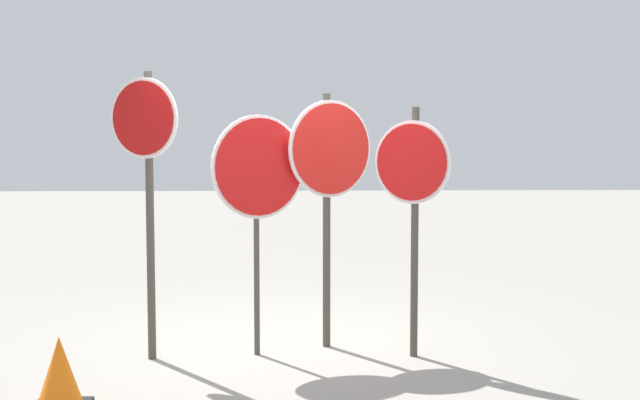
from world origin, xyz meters
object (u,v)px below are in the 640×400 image
at_px(stop_sign_1, 259,176).
at_px(stop_sign_3, 413,183).
at_px(stop_sign_0, 146,155).
at_px(traffic_cone_0, 60,373).
at_px(stop_sign_2, 330,167).

bearing_deg(stop_sign_1, stop_sign_3, -33.84).
bearing_deg(stop_sign_3, stop_sign_0, -145.71).
height_order(stop_sign_0, stop_sign_1, stop_sign_0).
bearing_deg(traffic_cone_0, stop_sign_2, 40.03).
height_order(stop_sign_3, traffic_cone_0, stop_sign_3).
bearing_deg(traffic_cone_0, stop_sign_3, 25.99).
relative_size(stop_sign_1, stop_sign_3, 0.97).
distance_m(stop_sign_1, stop_sign_3, 1.34).
bearing_deg(stop_sign_2, stop_sign_3, -59.22).
distance_m(stop_sign_0, stop_sign_3, 2.30).
height_order(stop_sign_1, traffic_cone_0, stop_sign_1).
bearing_deg(stop_sign_2, traffic_cone_0, -171.73).
bearing_deg(stop_sign_3, stop_sign_2, -173.68).
distance_m(stop_sign_2, traffic_cone_0, 2.98).
bearing_deg(traffic_cone_0, stop_sign_0, 71.83).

